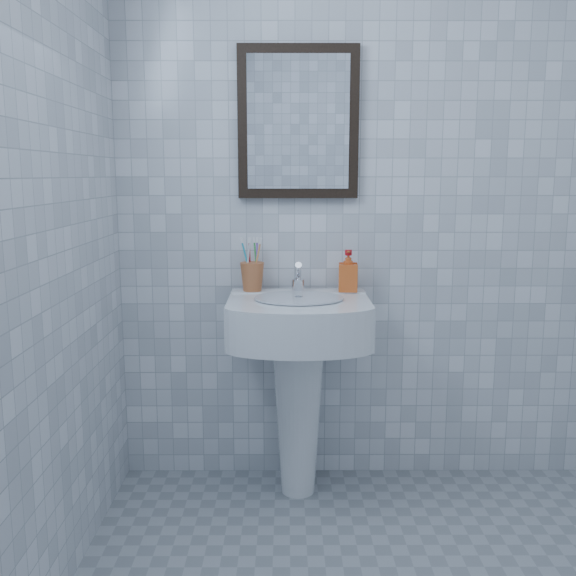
{
  "coord_description": "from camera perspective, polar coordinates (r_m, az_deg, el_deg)",
  "views": [
    {
      "loc": [
        -0.38,
        -1.55,
        1.34
      ],
      "look_at": [
        -0.37,
        0.86,
        0.91
      ],
      "focal_mm": 40.0,
      "sensor_mm": 36.0,
      "label": 1
    }
  ],
  "objects": [
    {
      "name": "wall_mirror",
      "position": [
        2.73,
        0.91,
        14.5
      ],
      "size": [
        0.5,
        0.04,
        0.62
      ],
      "color": "black",
      "rests_on": "wall_back"
    },
    {
      "name": "washbasin",
      "position": [
        2.64,
        0.93,
        -6.63
      ],
      "size": [
        0.56,
        0.41,
        0.86
      ],
      "color": "white",
      "rests_on": "ground"
    },
    {
      "name": "soap_dispenser",
      "position": [
        2.69,
        5.36,
        1.54
      ],
      "size": [
        0.08,
        0.09,
        0.17
      ],
      "primitive_type": "imported",
      "rotation": [
        0.0,
        0.0,
        -0.07
      ],
      "color": "#E25616",
      "rests_on": "washbasin"
    },
    {
      "name": "wall_back",
      "position": [
        2.77,
        7.79,
        8.15
      ],
      "size": [
        2.2,
        0.02,
        2.5
      ],
      "primitive_type": "cube",
      "color": "white",
      "rests_on": "ground"
    },
    {
      "name": "toothbrush_cup",
      "position": [
        2.69,
        -3.2,
        1.01
      ],
      "size": [
        0.13,
        0.13,
        0.12
      ],
      "primitive_type": null,
      "rotation": [
        0.0,
        0.0,
        -0.43
      ],
      "color": "#B76235",
      "rests_on": "washbasin"
    },
    {
      "name": "faucet",
      "position": [
        2.67,
        0.91,
        0.77
      ],
      "size": [
        0.05,
        0.12,
        0.13
      ],
      "color": "silver",
      "rests_on": "washbasin"
    }
  ]
}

